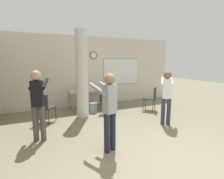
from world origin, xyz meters
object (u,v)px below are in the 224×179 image
Objects in this scene: chair_near_pillar at (45,106)px; person_playing_front at (109,106)px; chair_table_front at (107,99)px; bottle_on_table at (85,88)px; person_watching_back at (38,100)px; person_playing_side at (167,94)px; folding_table at (92,91)px; chair_mid_room at (151,97)px.

person_playing_front reaches higher than chair_near_pillar.
chair_near_pillar is 1.00× the size of chair_table_front.
bottle_on_table reaches higher than chair_table_front.
person_watching_back reaches higher than person_playing_front.
bottle_on_table is 0.17× the size of person_playing_front.
chair_near_pillar is at bearing 79.83° from person_watching_back.
person_playing_front is (-0.99, -2.40, 0.43)m from chair_table_front.
person_playing_side reaches higher than chair_near_pillar.
bottle_on_table is 0.31× the size of chair_table_front.
person_playing_side reaches higher than chair_table_front.
person_playing_side is (1.11, -1.72, 0.40)m from chair_table_front.
folding_table is 2.06m from chair_near_pillar.
person_watching_back is at bearing -166.55° from chair_mid_room.
chair_table_front is at bearing -75.03° from folding_table.
person_watching_back reaches higher than person_playing_side.
folding_table is 0.35m from bottle_on_table.
chair_mid_room is 3.35m from person_playing_front.
bottle_on_table is 1.00m from chair_table_front.
chair_near_pillar and chair_mid_room have the same top height.
person_playing_side is at bearing -110.99° from chair_mid_room.
person_playing_side is at bearing -56.80° from bottle_on_table.
chair_table_front is 0.54× the size of person_playing_front.
folding_table is 2.27m from chair_mid_room.
person_watching_back is at bearing 138.55° from person_playing_front.
chair_mid_room is at bearing -27.82° from bottle_on_table.
chair_table_front is 0.56× the size of person_playing_side.
person_playing_side is (3.14, -1.63, 0.40)m from chair_near_pillar.
bottle_on_table reaches higher than folding_table.
person_playing_front reaches higher than folding_table.
person_playing_side reaches higher than bottle_on_table.
chair_table_front is at bearing 167.64° from chair_mid_room.
bottle_on_table is 0.17× the size of person_playing_side.
chair_mid_room is (2.16, -1.14, -0.31)m from bottle_on_table.
person_playing_front reaches higher than person_playing_side.
bottle_on_table is at bearing 81.87° from person_playing_front.
chair_near_pillar is at bearing 175.89° from chair_mid_room.
folding_table is 1.11× the size of person_playing_front.
chair_mid_room is 0.54× the size of person_playing_front.
bottle_on_table is 0.17× the size of person_watching_back.
chair_near_pillar is 3.67m from chair_mid_room.
person_playing_front reaches higher than bottle_on_table.
folding_table is at bearing 29.45° from chair_near_pillar.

